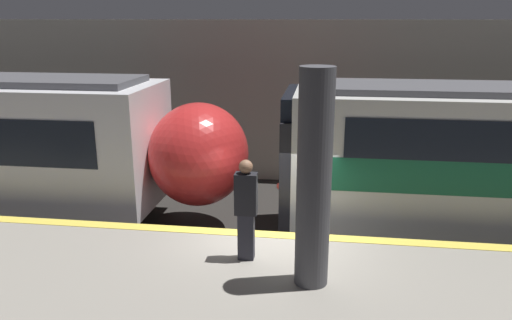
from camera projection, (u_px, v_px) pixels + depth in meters
ground_plane at (273, 281)px, 10.27m from camera, size 120.00×120.00×0.00m
platform at (262, 305)px, 8.41m from camera, size 40.00×3.59×1.10m
station_rear_barrier at (295, 103)px, 15.94m from camera, size 50.00×0.15×5.16m
support_pillar_near at (314, 181)px, 7.61m from camera, size 0.54×0.54×3.45m
person_walking at (246, 207)px, 8.61m from camera, size 0.38×0.24×1.82m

